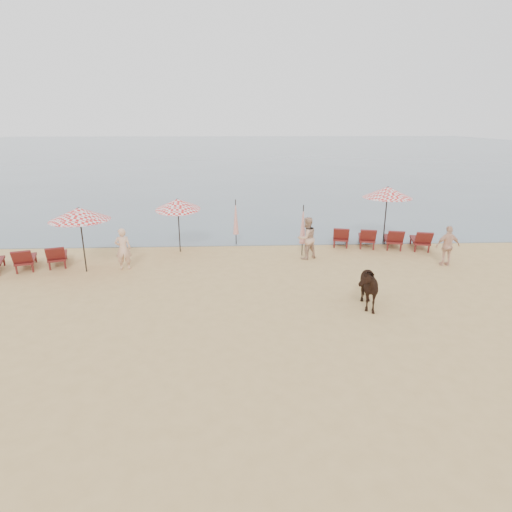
{
  "coord_description": "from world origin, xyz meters",
  "views": [
    {
      "loc": [
        -0.65,
        -9.08,
        5.59
      ],
      "look_at": [
        0.0,
        5.0,
        1.1
      ],
      "focal_mm": 30.0,
      "sensor_mm": 36.0,
      "label": 1
    }
  ],
  "objects": [
    {
      "name": "lounger_cluster_right",
      "position": [
        5.89,
        9.46,
        0.47
      ],
      "size": [
        4.54,
        2.74,
        0.67
      ],
      "rotation": [
        0.0,
        0.0,
        -0.24
      ],
      "color": "#5C1815",
      "rests_on": "ground"
    },
    {
      "name": "umbrella_open_left_a",
      "position": [
        -6.49,
        6.78,
        2.27
      ],
      "size": [
        2.22,
        2.22,
        2.52
      ],
      "rotation": [
        0.0,
        0.0,
        -0.13
      ],
      "color": "black",
      "rests_on": "ground"
    },
    {
      "name": "ground",
      "position": [
        0.0,
        0.0,
        0.0
      ],
      "size": [
        120.0,
        120.0,
        0.0
      ],
      "primitive_type": "plane",
      "color": "tan",
      "rests_on": "ground"
    },
    {
      "name": "lounger_cluster_left",
      "position": [
        -8.91,
        7.09,
        0.45
      ],
      "size": [
        3.38,
        2.62,
        0.65
      ],
      "rotation": [
        0.0,
        0.0,
        0.33
      ],
      "color": "#5C1815",
      "rests_on": "ground"
    },
    {
      "name": "beachgoer_right_b",
      "position": [
        7.72,
        6.85,
        0.82
      ],
      "size": [
        0.96,
        0.41,
        1.63
      ],
      "primitive_type": "imported",
      "rotation": [
        0.0,
        0.0,
        3.15
      ],
      "color": "#DCA889",
      "rests_on": "ground"
    },
    {
      "name": "umbrella_closed_left",
      "position": [
        2.15,
        8.44,
        1.36
      ],
      "size": [
        0.27,
        0.27,
        2.21
      ],
      "rotation": [
        0.0,
        0.0,
        0.32
      ],
      "color": "black",
      "rests_on": "ground"
    },
    {
      "name": "cow",
      "position": [
        3.28,
        3.09,
        0.71
      ],
      "size": [
        0.86,
        1.72,
        1.42
      ],
      "primitive_type": "imported",
      "rotation": [
        0.0,
        0.0,
        -0.06
      ],
      "color": "black",
      "rests_on": "ground"
    },
    {
      "name": "sea",
      "position": [
        0.0,
        80.0,
        0.0
      ],
      "size": [
        160.0,
        140.0,
        0.06
      ],
      "primitive_type": "cube",
      "color": "#51606B",
      "rests_on": "ground"
    },
    {
      "name": "beachgoer_left",
      "position": [
        -5.07,
        6.99,
        0.83
      ],
      "size": [
        0.65,
        0.48,
        1.66
      ],
      "primitive_type": "imported",
      "rotation": [
        0.0,
        0.0,
        3.28
      ],
      "color": "#DFAC8B",
      "rests_on": "ground"
    },
    {
      "name": "umbrella_open_left_b",
      "position": [
        -3.18,
        9.26,
        2.13
      ],
      "size": [
        1.93,
        1.97,
        2.47
      ],
      "rotation": [
        0.0,
        0.0,
        -0.43
      ],
      "color": "black",
      "rests_on": "ground"
    },
    {
      "name": "beachgoer_right_a",
      "position": [
        2.27,
        8.03,
        0.89
      ],
      "size": [
        1.07,
        0.98,
        1.78
      ],
      "primitive_type": "imported",
      "rotation": [
        0.0,
        0.0,
        3.6
      ],
      "color": "tan",
      "rests_on": "ground"
    },
    {
      "name": "umbrella_closed_right",
      "position": [
        -0.69,
        10.23,
        1.32
      ],
      "size": [
        0.26,
        0.26,
        2.15
      ],
      "rotation": [
        0.0,
        0.0,
        -0.02
      ],
      "color": "black",
      "rests_on": "ground"
    },
    {
      "name": "umbrella_open_right",
      "position": [
        6.25,
        10.07,
        2.45
      ],
      "size": [
        2.23,
        2.23,
        2.72
      ],
      "rotation": [
        0.0,
        0.0,
        0.07
      ],
      "color": "black",
      "rests_on": "ground"
    }
  ]
}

